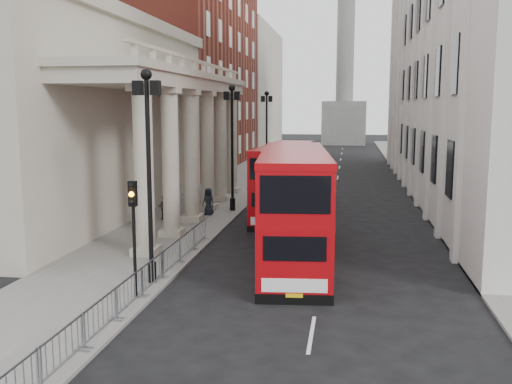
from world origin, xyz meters
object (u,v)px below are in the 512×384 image
lamp_post_mid (232,139)px  bus_near (294,204)px  lamp_post_north (267,129)px  pedestrian_a (173,210)px  pedestrian_b (164,207)px  monument_column (345,58)px  traffic_light (133,218)px  pedestrian_c (208,202)px  lamp_post_south (149,162)px  bus_far (284,179)px

lamp_post_mid → bus_near: size_ratio=0.69×
lamp_post_north → pedestrian_a: size_ratio=5.26×
lamp_post_north → pedestrian_b: (-3.57, -19.68, -4.02)m
monument_column → traffic_light: 91.17m
lamp_post_mid → pedestrian_c: 4.50m
pedestrian_b → monument_column: bearing=-103.5°
lamp_post_mid → bus_near: 12.96m
lamp_post_north → pedestrian_b: size_ratio=5.41×
monument_column → traffic_light: size_ratio=12.60×
monument_column → pedestrian_b: bearing=-97.7°
lamp_post_north → bus_near: bearing=-79.3°
lamp_post_north → pedestrian_c: size_ratio=4.80×
traffic_light → pedestrian_c: (-1.30, 16.17, -2.12)m
pedestrian_a → pedestrian_b: pedestrian_a is taller
pedestrian_c → traffic_light: bearing=-65.4°
monument_column → pedestrian_b: 77.84m
traffic_light → bus_near: 8.19m
monument_column → lamp_post_south: (-6.60, -88.00, -11.07)m
lamp_post_mid → bus_far: size_ratio=0.78×
pedestrian_c → lamp_post_mid: bearing=77.0°
traffic_light → bus_near: size_ratio=0.36×
bus_far → pedestrian_a: bearing=-143.4°
traffic_light → pedestrian_a: size_ratio=2.72×
bus_far → pedestrian_a: size_ratio=6.77×
monument_column → bus_near: (-1.38, -83.64, -13.33)m
monument_column → bus_far: (-3.04, -72.75, -13.59)m
lamp_post_mid → monument_column: bearing=84.8°
lamp_post_south → pedestrian_c: (-1.20, 14.16, -3.93)m
bus_near → pedestrian_b: bearing=132.0°
lamp_post_north → pedestrian_b: 20.40m
monument_column → lamp_post_north: monument_column is taller
lamp_post_south → pedestrian_a: (-2.59, 11.11, -4.00)m
lamp_post_north → bus_near: size_ratio=0.69×
lamp_post_north → pedestrian_b: lamp_post_north is taller
lamp_post_mid → bus_far: bearing=-11.9°
monument_column → bus_near: monument_column is taller
pedestrian_a → pedestrian_b: 1.56m
pedestrian_c → pedestrian_b: bearing=-122.3°
lamp_post_north → bus_near: 28.22m
bus_far → pedestrian_c: bus_far is taller
monument_column → lamp_post_mid: bearing=-95.2°
monument_column → bus_far: size_ratio=5.06×
lamp_post_north → traffic_light: size_ratio=1.93×
lamp_post_south → pedestrian_a: 12.09m
lamp_post_mid → pedestrian_a: bearing=-117.9°
lamp_post_south → bus_near: 7.17m
lamp_post_south → traffic_light: bearing=-87.2°
bus_near → pedestrian_a: size_ratio=7.58×
traffic_light → lamp_post_south: bearing=92.8°
pedestrian_b → lamp_post_mid: bearing=-140.0°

